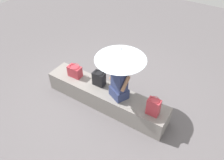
# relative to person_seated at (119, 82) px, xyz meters

# --- Properties ---
(ground_plane) EXTENTS (14.00, 14.00, 0.00)m
(ground_plane) POSITION_rel_person_seated_xyz_m (-0.34, 0.01, -0.83)
(ground_plane) COLOR #605B5E
(stone_bench) EXTENTS (2.80, 0.54, 0.44)m
(stone_bench) POSITION_rel_person_seated_xyz_m (-0.34, 0.01, -0.61)
(stone_bench) COLOR gray
(stone_bench) RESTS_ON ground
(person_seated) EXTENTS (0.51, 0.40, 0.90)m
(person_seated) POSITION_rel_person_seated_xyz_m (0.00, 0.00, 0.00)
(person_seated) COLOR navy
(person_seated) RESTS_ON stone_bench
(parasol) EXTENTS (0.96, 0.96, 1.13)m
(parasol) POSITION_rel_person_seated_xyz_m (-0.02, 0.06, 0.60)
(parasol) COLOR #B7B7BC
(parasol) RESTS_ON stone_bench
(handbag_black) EXTENTS (0.26, 0.19, 0.34)m
(handbag_black) POSITION_rel_person_seated_xyz_m (-0.55, 0.08, -0.23)
(handbag_black) COLOR black
(handbag_black) RESTS_ON stone_bench
(tote_bag_canvas) EXTENTS (0.24, 0.18, 0.38)m
(tote_bag_canvas) POSITION_rel_person_seated_xyz_m (0.77, -0.06, -0.20)
(tote_bag_canvas) COLOR #B2333D
(tote_bag_canvas) RESTS_ON stone_bench
(shoulder_bag_spare) EXTENTS (0.31, 0.23, 0.28)m
(shoulder_bag_spare) POSITION_rel_person_seated_xyz_m (-1.17, 0.02, -0.25)
(shoulder_bag_spare) COLOR #B2333D
(shoulder_bag_spare) RESTS_ON stone_bench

